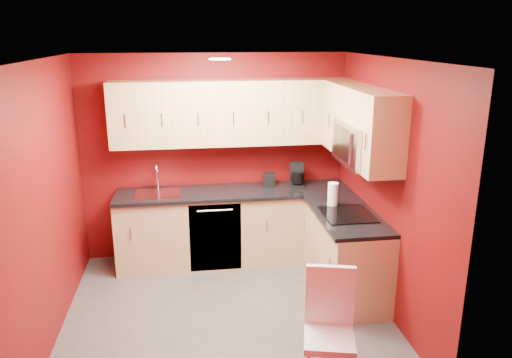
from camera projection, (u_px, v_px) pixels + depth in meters
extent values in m
plane|color=#4E4B48|center=(227.00, 312.00, 5.05)|extent=(3.20, 3.20, 0.00)
plane|color=white|center=(223.00, 59.00, 4.35)|extent=(3.20, 3.20, 0.00)
plane|color=#62090D|center=(215.00, 157.00, 6.12)|extent=(3.20, 0.00, 3.20)
plane|color=#62090D|center=(244.00, 266.00, 3.27)|extent=(3.20, 0.00, 3.20)
plane|color=#62090D|center=(48.00, 203.00, 4.48)|extent=(0.00, 3.00, 3.00)
plane|color=#62090D|center=(387.00, 188.00, 4.92)|extent=(0.00, 3.00, 3.00)
cube|color=tan|center=(234.00, 227.00, 6.09)|extent=(2.80, 0.60, 0.87)
cube|color=tan|center=(345.00, 255.00, 5.34)|extent=(0.60, 1.30, 0.87)
cube|color=black|center=(234.00, 192.00, 5.95)|extent=(2.80, 0.63, 0.04)
cube|color=black|center=(347.00, 215.00, 5.20)|extent=(0.63, 1.27, 0.04)
cube|color=tan|center=(232.00, 113.00, 5.82)|extent=(2.80, 0.35, 0.75)
cube|color=tan|center=(345.00, 116.00, 5.55)|extent=(0.35, 0.57, 0.75)
cube|color=tan|center=(386.00, 137.00, 4.45)|extent=(0.35, 0.22, 0.75)
cube|color=tan|center=(368.00, 106.00, 4.86)|extent=(0.35, 0.76, 0.33)
cube|color=silver|center=(363.00, 144.00, 4.96)|extent=(0.40, 0.76, 0.42)
cube|color=black|center=(344.00, 144.00, 4.94)|extent=(0.02, 0.62, 0.33)
cylinder|color=silver|center=(350.00, 149.00, 4.72)|extent=(0.02, 0.02, 0.29)
cube|color=black|center=(347.00, 214.00, 5.16)|extent=(0.50, 0.55, 0.01)
cube|color=silver|center=(157.00, 195.00, 5.82)|extent=(0.52, 0.42, 0.02)
cylinder|color=silver|center=(158.00, 179.00, 5.97)|extent=(0.02, 0.02, 0.26)
torus|color=silver|center=(157.00, 170.00, 5.87)|extent=(0.02, 0.16, 0.16)
cylinder|color=silver|center=(157.00, 176.00, 5.82)|extent=(0.02, 0.02, 0.12)
cube|color=black|center=(216.00, 238.00, 5.79)|extent=(0.60, 0.02, 0.82)
cylinder|color=white|center=(220.00, 59.00, 4.64)|extent=(0.20, 0.20, 0.01)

